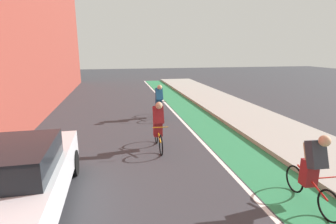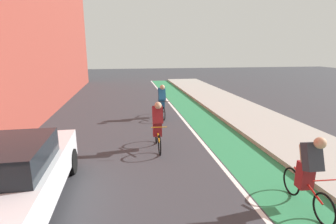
{
  "view_description": "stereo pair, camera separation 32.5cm",
  "coord_description": "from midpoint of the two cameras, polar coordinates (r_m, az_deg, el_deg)",
  "views": [
    {
      "loc": [
        -0.77,
        3.98,
        3.18
      ],
      "look_at": [
        0.91,
        12.29,
        1.1
      ],
      "focal_mm": 27.58,
      "sensor_mm": 36.0,
      "label": 1
    },
    {
      "loc": [
        -0.45,
        3.92,
        3.18
      ],
      "look_at": [
        0.91,
        12.29,
        1.1
      ],
      "focal_mm": 27.58,
      "sensor_mm": 36.0,
      "label": 2
    }
  ],
  "objects": [
    {
      "name": "ground_plane",
      "position": [
        8.83,
        -4.71,
        -7.39
      ],
      "size": [
        71.12,
        71.12,
        0.0
      ],
      "primitive_type": "plane",
      "color": "#38383D"
    },
    {
      "name": "bike_lane_paint",
      "position": [
        11.29,
        9.79,
        -2.8
      ],
      "size": [
        1.6,
        32.33,
        0.0
      ],
      "primitive_type": "cube",
      "color": "#2D8451",
      "rests_on": "ground"
    },
    {
      "name": "lane_divider_stripe",
      "position": [
        11.04,
        5.36,
        -3.04
      ],
      "size": [
        0.12,
        32.33,
        0.0
      ],
      "primitive_type": "cube",
      "color": "white",
      "rests_on": "ground"
    },
    {
      "name": "sidewalk_right",
      "position": [
        12.22,
        20.16,
        -1.85
      ],
      "size": [
        3.04,
        32.33,
        0.14
      ],
      "primitive_type": "cube",
      "color": "#A8A59E",
      "rests_on": "ground"
    },
    {
      "name": "parked_sedan_white",
      "position": [
        5.85,
        -30.46,
        -12.41
      ],
      "size": [
        1.93,
        4.23,
        1.53
      ],
      "color": "silver",
      "rests_on": "ground"
    },
    {
      "name": "cyclist_mid",
      "position": [
        6.04,
        30.08,
        -10.96
      ],
      "size": [
        0.48,
        1.67,
        1.59
      ],
      "color": "black",
      "rests_on": "ground"
    },
    {
      "name": "cyclist_trailing",
      "position": [
        8.27,
        -1.19,
        -2.91
      ],
      "size": [
        0.48,
        1.7,
        1.6
      ],
      "color": "black",
      "rests_on": "ground"
    },
    {
      "name": "cyclist_far",
      "position": [
        12.12,
        -0.63,
        2.65
      ],
      "size": [
        0.48,
        1.68,
        1.59
      ],
      "color": "black",
      "rests_on": "ground"
    }
  ]
}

